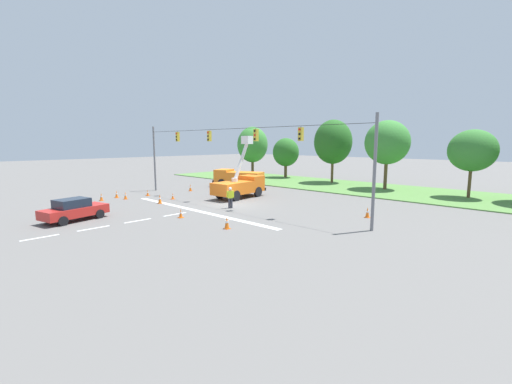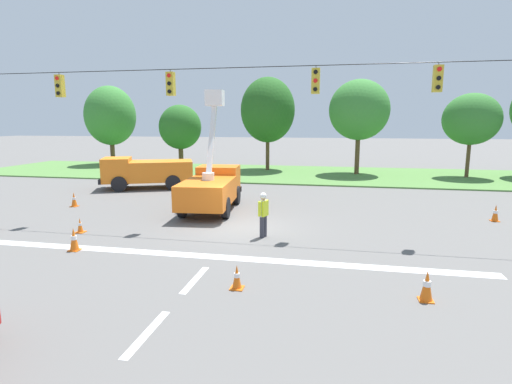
# 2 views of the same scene
# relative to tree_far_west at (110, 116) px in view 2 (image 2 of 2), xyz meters

# --- Properties ---
(ground_plane) EXTENTS (200.00, 200.00, 0.00)m
(ground_plane) POSITION_rel_tree_far_west_xyz_m (18.95, -21.82, -5.08)
(ground_plane) COLOR #605E5B
(grass_verge) EXTENTS (56.00, 12.00, 0.10)m
(grass_verge) POSITION_rel_tree_far_west_xyz_m (18.95, -3.82, -5.03)
(grass_verge) COLOR #517F3D
(grass_verge) RESTS_ON ground
(lane_markings) EXTENTS (17.60, 15.25, 0.01)m
(lane_markings) POSITION_rel_tree_far_west_xyz_m (18.95, -27.13, -5.08)
(lane_markings) COLOR silver
(lane_markings) RESTS_ON ground
(signal_gantry) EXTENTS (26.20, 0.33, 7.20)m
(signal_gantry) POSITION_rel_tree_far_west_xyz_m (18.87, -21.83, -0.50)
(signal_gantry) COLOR slate
(signal_gantry) RESTS_ON ground
(tree_far_west) EXTENTS (5.04, 5.28, 8.09)m
(tree_far_west) POSITION_rel_tree_far_west_xyz_m (0.00, 0.00, 0.00)
(tree_far_west) COLOR brown
(tree_far_west) RESTS_ON ground
(tree_west) EXTENTS (4.16, 3.75, 6.12)m
(tree_west) POSITION_rel_tree_far_west_xyz_m (7.80, -0.63, -1.13)
(tree_west) COLOR brown
(tree_west) RESTS_ON ground
(tree_centre) EXTENTS (4.88, 5.28, 8.44)m
(tree_centre) POSITION_rel_tree_far_west_xyz_m (16.65, -1.63, 0.43)
(tree_centre) COLOR brown
(tree_centre) RESTS_ON ground
(tree_east) EXTENTS (4.96, 5.05, 7.94)m
(tree_east) POSITION_rel_tree_far_west_xyz_m (24.60, -3.09, 0.35)
(tree_east) COLOR brown
(tree_east) RESTS_ON ground
(tree_far_east) EXTENTS (4.34, 3.85, 6.68)m
(tree_far_east) POSITION_rel_tree_far_west_xyz_m (33.15, -3.54, -0.42)
(tree_far_east) COLOR brown
(tree_far_east) RESTS_ON ground
(utility_truck_bucket_lift) EXTENTS (2.79, 6.02, 6.09)m
(utility_truck_bucket_lift) POSITION_rel_tree_far_west_xyz_m (16.64, -18.62, -3.79)
(utility_truck_bucket_lift) COLOR orange
(utility_truck_bucket_lift) RESTS_ON ground
(utility_truck_support_near) EXTENTS (6.49, 4.59, 2.10)m
(utility_truck_support_near) POSITION_rel_tree_far_west_xyz_m (10.23, -12.94, -3.91)
(utility_truck_support_near) COLOR orange
(utility_truck_support_near) RESTS_ON ground
(road_worker) EXTENTS (0.37, 0.62, 1.77)m
(road_worker) POSITION_rel_tree_far_west_xyz_m (20.10, -23.01, -4.08)
(road_worker) COLOR #383842
(road_worker) RESTS_ON ground
(traffic_cone_foreground_right) EXTENTS (0.36, 0.36, 0.61)m
(traffic_cone_foreground_right) POSITION_rel_tree_far_west_xyz_m (12.65, -23.84, -4.79)
(traffic_cone_foreground_right) COLOR orange
(traffic_cone_foreground_right) RESTS_ON ground
(traffic_cone_mid_left) EXTENTS (0.36, 0.36, 0.67)m
(traffic_cone_mid_left) POSITION_rel_tree_far_west_xyz_m (20.27, -28.00, -4.76)
(traffic_cone_mid_left) COLOR orange
(traffic_cone_mid_left) RESTS_ON ground
(traffic_cone_mid_right) EXTENTS (0.36, 0.36, 0.78)m
(traffic_cone_mid_right) POSITION_rel_tree_far_west_xyz_m (9.17, -19.33, -4.70)
(traffic_cone_mid_right) COLOR orange
(traffic_cone_mid_right) RESTS_ON ground
(traffic_cone_near_bucket) EXTENTS (0.36, 0.36, 0.82)m
(traffic_cone_near_bucket) POSITION_rel_tree_far_west_xyz_m (13.89, -25.95, -4.67)
(traffic_cone_near_bucket) COLOR orange
(traffic_cone_near_bucket) RESTS_ON ground
(traffic_cone_lane_edge_a) EXTENTS (0.36, 0.36, 0.77)m
(traffic_cone_lane_edge_a) POSITION_rel_tree_far_west_xyz_m (30.01, -18.46, -4.70)
(traffic_cone_lane_edge_a) COLOR orange
(traffic_cone_lane_edge_a) RESTS_ON ground
(traffic_cone_centre_line) EXTENTS (0.36, 0.36, 0.81)m
(traffic_cone_centre_line) POSITION_rel_tree_far_west_xyz_m (25.14, -27.80, -4.68)
(traffic_cone_centre_line) COLOR orange
(traffic_cone_centre_line) RESTS_ON ground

